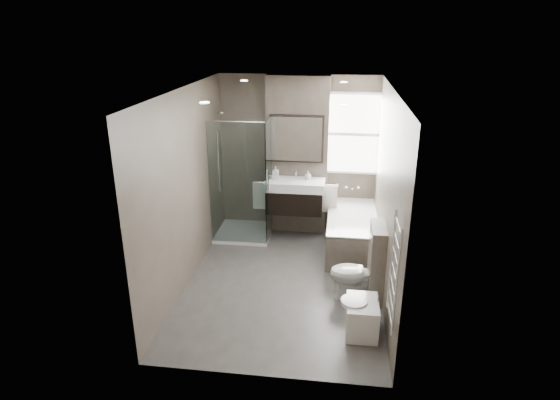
% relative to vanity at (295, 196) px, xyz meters
% --- Properties ---
extents(room, '(2.70, 3.90, 2.70)m').
position_rel_vanity_xyz_m(room, '(0.00, -1.43, 0.56)').
color(room, '#484542').
rests_on(room, ground).
extents(vanity_pier, '(1.00, 0.25, 2.60)m').
position_rel_vanity_xyz_m(vanity_pier, '(0.00, 0.35, 0.56)').
color(vanity_pier, '#595046').
rests_on(vanity_pier, ground).
extents(vanity, '(0.95, 0.47, 0.66)m').
position_rel_vanity_xyz_m(vanity, '(0.00, 0.00, 0.00)').
color(vanity, black).
rests_on(vanity, vanity_pier).
extents(mirror_cabinet, '(0.86, 0.08, 0.76)m').
position_rel_vanity_xyz_m(mirror_cabinet, '(0.00, 0.19, 0.89)').
color(mirror_cabinet, black).
rests_on(mirror_cabinet, vanity_pier).
extents(towel_left, '(0.24, 0.06, 0.44)m').
position_rel_vanity_xyz_m(towel_left, '(-0.56, -0.02, -0.02)').
color(towel_left, silver).
rests_on(towel_left, vanity_pier).
extents(towel_right, '(0.24, 0.06, 0.44)m').
position_rel_vanity_xyz_m(towel_right, '(0.56, -0.02, -0.02)').
color(towel_right, silver).
rests_on(towel_right, vanity_pier).
extents(shower_enclosure, '(0.90, 0.90, 2.00)m').
position_rel_vanity_xyz_m(shower_enclosure, '(-0.75, -0.08, -0.25)').
color(shower_enclosure, white).
rests_on(shower_enclosure, ground).
extents(bathtub, '(0.75, 1.60, 0.57)m').
position_rel_vanity_xyz_m(bathtub, '(0.92, -0.33, -0.43)').
color(bathtub, '#595046').
rests_on(bathtub, ground).
extents(window, '(0.98, 0.06, 1.33)m').
position_rel_vanity_xyz_m(window, '(0.90, 0.45, 0.93)').
color(window, white).
rests_on(window, room).
extents(toilet, '(0.70, 0.43, 0.69)m').
position_rel_vanity_xyz_m(toilet, '(0.97, -1.72, -0.40)').
color(toilet, white).
rests_on(toilet, ground).
extents(cistern_box, '(0.19, 0.55, 1.00)m').
position_rel_vanity_xyz_m(cistern_box, '(1.21, -1.68, -0.24)').
color(cistern_box, '#595046').
rests_on(cistern_box, ground).
extents(bidet, '(0.43, 0.50, 0.52)m').
position_rel_vanity_xyz_m(bidet, '(1.01, -2.46, -0.53)').
color(bidet, white).
rests_on(bidet, ground).
extents(towel_radiator, '(0.03, 0.49, 1.10)m').
position_rel_vanity_xyz_m(towel_radiator, '(1.25, -3.03, 0.38)').
color(towel_radiator, silver).
rests_on(towel_radiator, room).
extents(soap_bottle_a, '(0.09, 0.10, 0.21)m').
position_rel_vanity_xyz_m(soap_bottle_a, '(-0.32, 0.03, 0.36)').
color(soap_bottle_a, white).
rests_on(soap_bottle_a, vanity).
extents(soap_bottle_b, '(0.11, 0.11, 0.14)m').
position_rel_vanity_xyz_m(soap_bottle_b, '(0.20, 0.08, 0.33)').
color(soap_bottle_b, white).
rests_on(soap_bottle_b, vanity).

